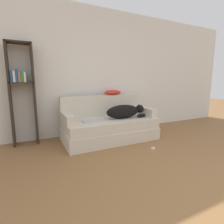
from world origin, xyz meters
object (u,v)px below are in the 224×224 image
object	(u,v)px
bookshelf	(22,89)
power_adapter	(153,148)
couch	(110,129)
throw_pillow	(113,92)
laptop	(92,121)
dog	(125,111)

from	to	relation	value
bookshelf	power_adapter	size ratio (longest dim) A/B	32.35
couch	power_adapter	distance (m)	0.94
throw_pillow	bookshelf	bearing A→B (deg)	177.68
throw_pillow	power_adapter	bearing A→B (deg)	-81.28
laptop	power_adapter	size ratio (longest dim) A/B	5.94
laptop	bookshelf	xyz separation A→B (m)	(-1.12, 0.53, 0.59)
dog	bookshelf	distance (m)	1.96
throw_pillow	laptop	bearing A→B (deg)	-145.02
couch	laptop	size ratio (longest dim) A/B	5.46
couch	laptop	distance (m)	0.47
dog	couch	bearing A→B (deg)	164.58
throw_pillow	bookshelf	size ratio (longest dim) A/B	0.22
laptop	power_adapter	bearing A→B (deg)	-40.23
throw_pillow	dog	bearing A→B (deg)	-84.49
bookshelf	power_adapter	world-z (taller)	bookshelf
couch	bookshelf	bearing A→B (deg)	163.11
laptop	bookshelf	size ratio (longest dim) A/B	0.18
couch	throw_pillow	xyz separation A→B (m)	(0.25, 0.39, 0.71)
laptop	power_adapter	xyz separation A→B (m)	(0.84, -0.74, -0.42)
throw_pillow	power_adapter	size ratio (longest dim) A/B	7.11
couch	power_adapter	xyz separation A→B (m)	(0.44, -0.81, -0.19)
couch	dog	bearing A→B (deg)	-15.42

